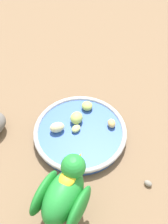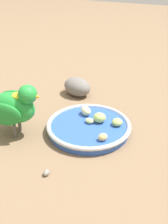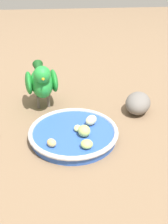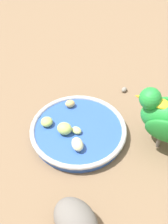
% 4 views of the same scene
% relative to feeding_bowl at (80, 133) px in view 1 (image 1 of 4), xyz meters
% --- Properties ---
extents(ground_plane, '(4.00, 4.00, 0.00)m').
position_rel_feeding_bowl_xyz_m(ground_plane, '(0.01, -0.03, -0.01)').
color(ground_plane, '#7A6047').
extents(feeding_bowl, '(0.23, 0.23, 0.03)m').
position_rel_feeding_bowl_xyz_m(feeding_bowl, '(0.00, 0.00, 0.00)').
color(feeding_bowl, '#2D56B7').
rests_on(feeding_bowl, ground_plane).
extents(apple_piece_0, '(0.04, 0.04, 0.03)m').
position_rel_feeding_bowl_xyz_m(apple_piece_0, '(0.02, 0.02, 0.02)').
color(apple_piece_0, '#B2CC66').
rests_on(apple_piece_0, feeding_bowl).
extents(apple_piece_1, '(0.03, 0.02, 0.01)m').
position_rel_feeding_bowl_xyz_m(apple_piece_1, '(-0.00, 0.01, 0.01)').
color(apple_piece_1, '#C6D17A').
rests_on(apple_piece_1, feeding_bowl).
extents(apple_piece_2, '(0.03, 0.03, 0.02)m').
position_rel_feeding_bowl_xyz_m(apple_piece_2, '(0.07, 0.03, 0.02)').
color(apple_piece_2, '#B2CC66').
rests_on(apple_piece_2, feeding_bowl).
extents(apple_piece_3, '(0.03, 0.03, 0.02)m').
position_rel_feeding_bowl_xyz_m(apple_piece_3, '(0.06, -0.05, 0.02)').
color(apple_piece_3, tan).
rests_on(apple_piece_3, feeding_bowl).
extents(apple_piece_4, '(0.04, 0.04, 0.03)m').
position_rel_feeding_bowl_xyz_m(apple_piece_4, '(-0.03, 0.05, 0.02)').
color(apple_piece_4, beige).
rests_on(apple_piece_4, feeding_bowl).
extents(parrot, '(0.21, 0.11, 0.15)m').
position_rel_feeding_bowl_xyz_m(parrot, '(-0.18, -0.08, 0.07)').
color(parrot, '#59544C').
rests_on(parrot, ground_plane).
extents(pebble_0, '(0.01, 0.02, 0.01)m').
position_rel_feeding_bowl_xyz_m(pebble_0, '(-0.03, -0.20, -0.01)').
color(pebble_0, gray).
rests_on(pebble_0, ground_plane).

